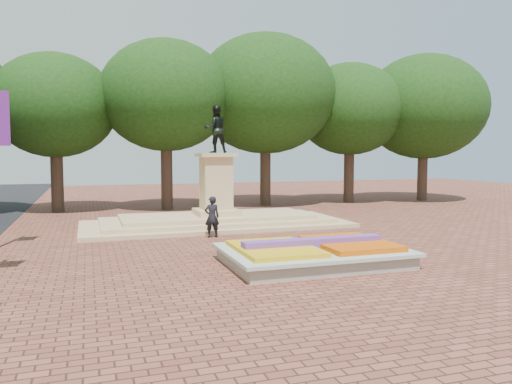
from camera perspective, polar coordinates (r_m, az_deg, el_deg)
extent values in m
plane|color=brown|center=(19.38, 1.29, -7.16)|extent=(90.00, 90.00, 0.00)
cube|color=gray|center=(17.90, 6.54, -7.43)|extent=(6.00, 4.00, 0.45)
cube|color=beige|center=(17.85, 6.55, -6.57)|extent=(6.30, 4.30, 0.12)
cube|color=#CA600B|center=(18.48, 10.64, -5.83)|extent=(2.60, 3.40, 0.22)
cube|color=gold|center=(17.27, 2.17, -6.52)|extent=(2.60, 3.40, 0.18)
cube|color=#643491|center=(17.81, 6.56, -5.88)|extent=(5.20, 0.55, 0.38)
cube|color=tan|center=(26.91, -4.56, -3.66)|extent=(14.00, 6.00, 0.20)
cube|color=tan|center=(26.88, -4.56, -3.24)|extent=(12.00, 5.00, 0.20)
cube|color=tan|center=(26.86, -4.57, -2.82)|extent=(10.00, 4.00, 0.20)
cube|color=tan|center=(26.82, -4.57, -2.29)|extent=(2.20, 2.20, 0.30)
cube|color=tan|center=(26.69, -4.59, 1.02)|extent=(1.50, 1.50, 2.80)
cube|color=tan|center=(26.64, -4.61, 4.24)|extent=(1.90, 1.90, 0.20)
imported|color=black|center=(26.66, -4.63, 7.15)|extent=(1.22, 0.95, 2.50)
cylinder|color=#33241C|center=(35.91, -21.10, 1.15)|extent=(0.80, 0.80, 4.00)
ellipsoid|color=black|center=(35.97, -21.31, 8.63)|extent=(8.80, 8.80, 7.48)
cylinder|color=#33241C|center=(36.30, -9.99, 1.42)|extent=(0.80, 0.80, 4.00)
ellipsoid|color=black|center=(36.36, -10.09, 8.82)|extent=(8.80, 8.80, 7.48)
cylinder|color=#33241C|center=(38.00, 0.51, 1.62)|extent=(0.80, 0.80, 4.00)
ellipsoid|color=black|center=(38.05, 0.51, 8.70)|extent=(8.80, 8.80, 7.48)
cylinder|color=#33241C|center=(40.84, 9.82, 1.76)|extent=(0.80, 0.80, 4.00)
ellipsoid|color=black|center=(40.89, 9.91, 8.34)|extent=(8.80, 8.80, 7.48)
cylinder|color=#33241C|center=(44.61, 17.75, 1.84)|extent=(0.80, 0.80, 4.00)
ellipsoid|color=black|center=(44.65, 17.90, 7.86)|extent=(8.80, 8.80, 7.48)
cube|color=#671F82|center=(22.61, -27.20, 7.51)|extent=(0.70, 0.04, 2.20)
imported|color=black|center=(23.17, -5.05, -2.85)|extent=(0.71, 0.48, 1.92)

